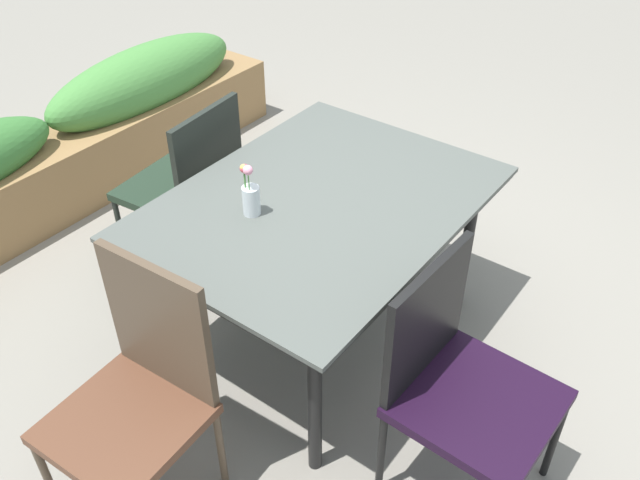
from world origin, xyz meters
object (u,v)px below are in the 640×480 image
Objects in this scene: chair_far_side at (189,180)px; planter_box at (57,151)px; dining_table at (320,212)px; chair_end_left at (140,387)px; flower_vase at (250,195)px; chair_near_left at (459,377)px.

chair_far_side is 1.05m from planter_box.
dining_table is 0.46× the size of planter_box.
chair_end_left is (-0.99, 0.01, -0.15)m from dining_table.
chair_far_side is 0.78m from flower_vase.
chair_end_left reaches higher than dining_table.
chair_far_side is (1.03, 0.81, -0.02)m from chair_end_left.
dining_table is 1.00m from chair_end_left.
flower_vase is at bearing -97.19° from planter_box.
chair_far_side is at bearing -54.79° from chair_end_left.
chair_near_left reaches higher than planter_box.
planter_box is at bearing 87.54° from chair_far_side.
chair_near_left reaches higher than chair_far_side.
chair_near_left is 1.02× the size of chair_far_side.
flower_vase is at bearing -92.74° from chair_near_left.
chair_far_side is (0.03, 0.82, -0.17)m from dining_table.
planter_box is at bearing 82.81° from flower_vase.
dining_table is at bearing -97.97° from chair_far_side.
flower_vase is at bearing -117.84° from chair_far_side.
flower_vase is (-0.27, -0.66, 0.32)m from chair_far_side.
chair_near_left is 1.68m from chair_far_side.
dining_table is 0.32m from flower_vase.
planter_box is at bearing 90.68° from dining_table.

